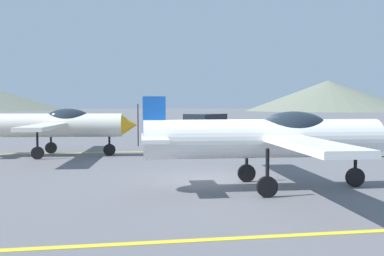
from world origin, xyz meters
name	(u,v)px	position (x,y,z in m)	size (l,w,h in m)	color
ground_plane	(218,183)	(0.00, 0.00, 0.00)	(400.00, 400.00, 0.00)	slate
apron_line_near	(282,236)	(0.00, -4.80, 0.01)	(80.00, 0.16, 0.01)	yellow
apron_line_far	(181,151)	(0.00, 8.08, 0.01)	(80.00, 0.16, 0.01)	yellow
airplane_near	(273,137)	(1.22, -1.00, 1.35)	(6.93, 7.99, 2.40)	white
airplane_mid	(55,124)	(-5.49, 7.00, 1.35)	(6.97, 8.01, 2.40)	silver
car_sedan	(207,127)	(2.30, 13.48, 0.84)	(4.34, 4.28, 1.62)	#3372BF
hill_centerleft	(328,96)	(62.52, 116.38, 4.92)	(53.15, 53.15, 9.84)	slate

